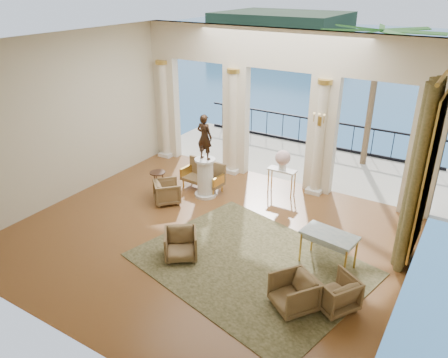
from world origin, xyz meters
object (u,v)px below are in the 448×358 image
Objects in this scene: game_table at (329,237)px; console_table at (282,174)px; armchair_d at (167,191)px; side_table at (158,175)px; statue at (204,137)px; armchair_a at (181,243)px; armchair_c at (335,291)px; settee at (204,175)px; pedestal at (205,178)px; armchair_b at (294,292)px.

console_table is at bearing 139.15° from game_table.
side_table is at bearing 18.71° from armchair_d.
statue is (-4.12, 1.39, 1.08)m from game_table.
armchair_a is 3.48m from armchair_c.
game_table is at bearing -17.65° from settee.
armchair_d is at bearing -178.09° from game_table.
armchair_a is 4.12m from console_table.
settee is at bearing -157.75° from console_table.
game_table reaches higher than side_table.
game_table is at bearing -7.80° from side_table.
settee is 2.28m from console_table.
armchair_c is 0.91× the size of console_table.
game_table is (-0.58, 1.22, 0.34)m from armchair_c.
pedestal is (-1.23, 2.82, 0.19)m from armchair_a.
settee reaches higher than console_table.
game_table reaches higher than console_table.
armchair_d is 0.61× the size of pedestal.
armchair_b is at bearing -161.64° from armchair_d.
armchair_c is 5.56m from statue.
settee is 1.17× the size of pedestal.
armchair_c is 0.65× the size of pedestal.
settee is (-1.52, 3.20, 0.06)m from armchair_a.
armchair_b is at bearing -24.50° from armchair_c.
statue is at bearing 76.68° from armchair_a.
side_table reaches higher than armchair_d.
pedestal is 1.40× the size of console_table.
armchair_d is 0.98× the size of side_table.
statue is at bearing 179.16° from armchair_b.
armchair_b is 0.62× the size of game_table.
armchair_d is 1.14m from pedestal.
settee reaches higher than armchair_b.
side_table is at bearing -126.45° from settee.
armchair_b is at bearing -62.84° from console_table.
statue is (-1.23, 2.82, 1.42)m from armchair_a.
armchair_c is 5.82m from settee.
statue reaches higher than armchair_b.
armchair_b reaches higher than armchair_d.
armchair_c is 0.55× the size of settee.
settee is at bearing 166.00° from game_table.
armchair_a is 0.89× the size of console_table.
armchair_c is at bearing -154.83° from armchair_d.
side_table is (-5.31, 0.73, -0.09)m from game_table.
armchair_b reaches higher than armchair_a.
armchair_a is 3.39m from statue.
side_table is (-2.99, -1.91, -0.03)m from console_table.
pedestal is 1.24m from statue.
armchair_b is (2.81, -0.23, 0.01)m from armchair_a.
statue reaches higher than side_table.
statue is (0.29, -0.38, 1.36)m from settee.
armchair_b is 0.56× the size of settee.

